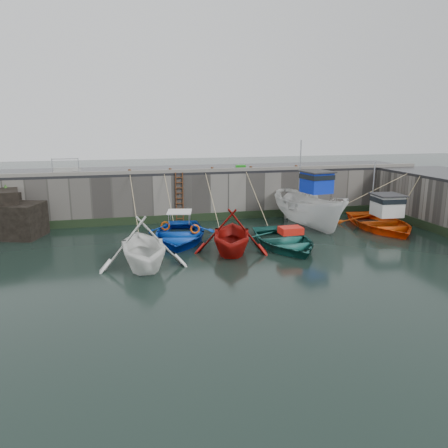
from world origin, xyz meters
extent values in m
plane|color=black|center=(0.00, 0.00, 0.00)|extent=(120.00, 120.00, 0.00)
cube|color=slate|center=(0.00, 12.50, 1.50)|extent=(30.00, 5.00, 3.00)
cube|color=black|center=(0.00, 12.50, 3.08)|extent=(30.00, 5.00, 0.16)
cube|color=slate|center=(0.00, 10.15, 3.26)|extent=(30.00, 0.30, 0.20)
cube|color=black|center=(0.00, 9.96, 0.25)|extent=(30.00, 0.08, 0.50)
cube|color=black|center=(-11.20, 8.40, 0.95)|extent=(2.96, 2.83, 1.90)
cube|color=black|center=(-12.20, 9.60, 1.15)|extent=(2.01, 1.83, 2.30)
cone|color=#2D591E|center=(-11.50, 8.20, 1.68)|extent=(0.44, 0.44, 0.45)
cone|color=#2D591E|center=(-12.00, 9.80, 2.58)|extent=(0.44, 0.44, 0.45)
cylinder|color=#3F1E0F|center=(-2.22, 9.92, 1.60)|extent=(0.07, 0.07, 3.20)
cylinder|color=#3F1E0F|center=(-1.78, 9.92, 1.60)|extent=(0.07, 0.07, 3.20)
cube|color=#3F1E0F|center=(-2.00, 9.90, 0.25)|extent=(0.44, 0.06, 0.05)
cube|color=#3F1E0F|center=(-2.00, 9.90, 0.58)|extent=(0.44, 0.06, 0.05)
cube|color=#3F1E0F|center=(-2.00, 9.90, 0.91)|extent=(0.44, 0.06, 0.05)
cube|color=#3F1E0F|center=(-2.00, 9.90, 1.24)|extent=(0.44, 0.06, 0.05)
cube|color=#3F1E0F|center=(-2.00, 9.90, 1.57)|extent=(0.44, 0.06, 0.05)
cube|color=#3F1E0F|center=(-2.00, 9.90, 1.90)|extent=(0.44, 0.06, 0.05)
cube|color=#3F1E0F|center=(-2.00, 9.90, 2.23)|extent=(0.44, 0.06, 0.05)
cube|color=#3F1E0F|center=(-2.00, 9.90, 2.56)|extent=(0.44, 0.06, 0.05)
cube|color=#3F1E0F|center=(-2.00, 9.90, 2.89)|extent=(0.44, 0.06, 0.05)
imported|color=white|center=(-4.85, 1.66, 0.00)|extent=(4.41, 5.03, 2.53)
imported|color=#0C3DB6|center=(-2.65, 5.67, 0.00)|extent=(5.18, 6.44, 1.19)
imported|color=#9F120D|center=(-0.45, 2.89, 0.00)|extent=(5.07, 5.49, 2.41)
imported|color=#195950|center=(2.44, 3.18, 0.00)|extent=(4.13, 5.67, 1.15)
imported|color=silver|center=(5.54, 6.90, 0.92)|extent=(3.55, 6.91, 2.54)
cube|color=#0C27BE|center=(5.64, 6.31, 2.79)|extent=(1.63, 1.71, 1.20)
cube|color=black|center=(5.64, 6.31, 3.14)|extent=(1.70, 1.78, 0.28)
cube|color=#262628|center=(5.64, 6.31, 3.43)|extent=(1.86, 1.95, 0.08)
cylinder|color=#A5A8AD|center=(5.34, 8.08, 3.69)|extent=(0.08, 0.08, 3.00)
imported|color=#FE510D|center=(9.50, 5.38, 0.28)|extent=(4.84, 6.44, 1.26)
cube|color=silver|center=(9.45, 4.78, 1.51)|extent=(1.52, 1.61, 1.20)
cube|color=black|center=(9.45, 4.78, 1.86)|extent=(1.58, 1.67, 0.28)
cube|color=#262628|center=(9.45, 4.78, 2.15)|extent=(1.73, 1.83, 0.08)
cylinder|color=#A5A8AD|center=(9.60, 6.57, 2.41)|extent=(0.08, 0.08, 3.00)
cube|color=#1B8317|center=(2.32, 10.98, 3.31)|extent=(0.71, 0.46, 0.30)
cylinder|color=#A5A8AD|center=(-9.50, 10.60, 3.66)|extent=(0.05, 0.05, 1.00)
cylinder|color=#A5A8AD|center=(-8.00, 10.60, 3.66)|extent=(0.05, 0.05, 1.00)
cylinder|color=#A5A8AD|center=(-8.75, 10.60, 4.12)|extent=(1.50, 0.05, 0.05)
cube|color=gray|center=(-8.75, 11.10, 3.25)|extent=(1.60, 0.35, 0.18)
cube|color=gray|center=(-8.75, 11.45, 3.43)|extent=(1.60, 0.35, 0.18)
cylinder|color=#3F1E0F|center=(-5.00, 10.25, 3.30)|extent=(0.18, 0.18, 0.28)
cylinder|color=#3F1E0F|center=(-2.50, 10.25, 3.30)|extent=(0.18, 0.18, 0.28)
cylinder|color=#3F1E0F|center=(0.20, 10.25, 3.30)|extent=(0.18, 0.18, 0.28)
cylinder|color=#3F1E0F|center=(2.80, 10.25, 3.30)|extent=(0.18, 0.18, 0.28)
cylinder|color=#3F1E0F|center=(6.00, 10.25, 3.30)|extent=(0.18, 0.18, 0.28)
camera|label=1|loc=(-5.78, -17.22, 6.28)|focal=35.00mm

